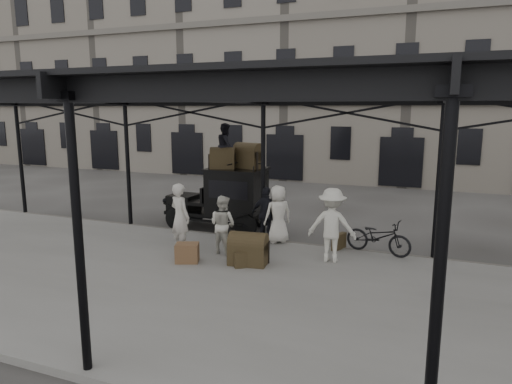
# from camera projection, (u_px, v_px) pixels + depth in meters

# --- Properties ---
(ground) EXTENTS (120.00, 120.00, 0.00)m
(ground) POSITION_uv_depth(u_px,v_px,m) (237.00, 263.00, 12.51)
(ground) COLOR #383533
(ground) RESTS_ON ground
(platform) EXTENTS (28.00, 8.00, 0.15)m
(platform) POSITION_uv_depth(u_px,v_px,m) (202.00, 286.00, 10.67)
(platform) COLOR slate
(platform) RESTS_ON ground
(canopy) EXTENTS (22.50, 9.00, 4.74)m
(canopy) POSITION_uv_depth(u_px,v_px,m) (204.00, 89.00, 10.10)
(canopy) COLOR black
(canopy) RESTS_ON ground
(building_frontage) EXTENTS (64.00, 8.00, 14.00)m
(building_frontage) POSITION_uv_depth(u_px,v_px,m) (356.00, 61.00, 27.70)
(building_frontage) COLOR slate
(building_frontage) RESTS_ON ground
(taxi) EXTENTS (3.65, 1.55, 2.18)m
(taxi) POSITION_uv_depth(u_px,v_px,m) (229.00, 196.00, 15.72)
(taxi) COLOR black
(taxi) RESTS_ON ground
(porter_left) EXTENTS (0.83, 0.70, 1.95)m
(porter_left) POSITION_uv_depth(u_px,v_px,m) (180.00, 217.00, 13.01)
(porter_left) COLOR beige
(porter_left) RESTS_ON platform
(porter_midleft) EXTENTS (0.93, 0.79, 1.65)m
(porter_midleft) POSITION_uv_depth(u_px,v_px,m) (223.00, 224.00, 12.75)
(porter_midleft) COLOR beige
(porter_midleft) RESTS_ON platform
(porter_centre) EXTENTS (1.01, 1.00, 1.76)m
(porter_centre) POSITION_uv_depth(u_px,v_px,m) (278.00, 214.00, 13.76)
(porter_centre) COLOR silver
(porter_centre) RESTS_ON platform
(porter_official) EXTENTS (1.03, 0.52, 1.69)m
(porter_official) POSITION_uv_depth(u_px,v_px,m) (266.00, 214.00, 13.87)
(porter_official) COLOR black
(porter_official) RESTS_ON platform
(porter_right) EXTENTS (1.33, 0.82, 1.98)m
(porter_right) POSITION_uv_depth(u_px,v_px,m) (332.00, 225.00, 12.04)
(porter_right) COLOR beige
(porter_right) RESTS_ON platform
(bicycle) EXTENTS (1.96, 1.07, 0.98)m
(bicycle) POSITION_uv_depth(u_px,v_px,m) (378.00, 237.00, 12.76)
(bicycle) COLOR black
(bicycle) RESTS_ON platform
(porter_roof) EXTENTS (0.79, 0.89, 1.51)m
(porter_roof) POSITION_uv_depth(u_px,v_px,m) (226.00, 146.00, 15.33)
(porter_roof) COLOR black
(porter_roof) RESTS_ON taxi
(steamer_trunk_roof_near) EXTENTS (0.93, 0.72, 0.60)m
(steamer_trunk_roof_near) POSITION_uv_depth(u_px,v_px,m) (223.00, 160.00, 15.29)
(steamer_trunk_roof_near) COLOR #41351E
(steamer_trunk_roof_near) RESTS_ON taxi
(steamer_trunk_roof_far) EXTENTS (1.11, 0.86, 0.71)m
(steamer_trunk_roof_far) POSITION_uv_depth(u_px,v_px,m) (249.00, 157.00, 15.42)
(steamer_trunk_roof_far) COLOR #41351E
(steamer_trunk_roof_far) RESTS_ON taxi
(steamer_trunk_platform) EXTENTS (1.04, 0.71, 0.72)m
(steamer_trunk_platform) POSITION_uv_depth(u_px,v_px,m) (248.00, 251.00, 11.91)
(steamer_trunk_platform) COLOR #41351E
(steamer_trunk_platform) RESTS_ON platform
(wicker_hamper) EXTENTS (0.72, 0.64, 0.50)m
(wicker_hamper) POSITION_uv_depth(u_px,v_px,m) (187.00, 253.00, 12.10)
(wicker_hamper) COLOR brown
(wicker_hamper) RESTS_ON platform
(suitcase_upright) EXTENTS (0.34, 0.62, 0.45)m
(suitcase_upright) POSITION_uv_depth(u_px,v_px,m) (339.00, 241.00, 13.21)
(suitcase_upright) COLOR #41351E
(suitcase_upright) RESTS_ON platform
(suitcase_flat) EXTENTS (0.56, 0.49, 0.40)m
(suitcase_flat) POSITION_uv_depth(u_px,v_px,m) (246.00, 260.00, 11.70)
(suitcase_flat) COLOR #41351E
(suitcase_flat) RESTS_ON platform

